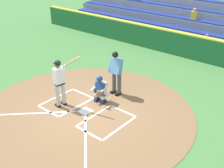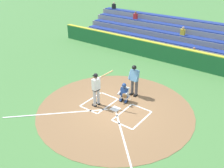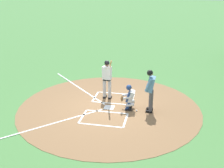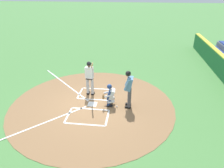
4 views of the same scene
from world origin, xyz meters
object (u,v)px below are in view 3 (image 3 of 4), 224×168
object	(u,v)px
batter	(107,77)
baseball	(136,111)
plate_umpire	(151,88)
catcher	(129,97)

from	to	relation	value
batter	baseball	xyz separation A→B (m)	(-1.10, -1.53, -1.06)
plate_umpire	baseball	size ratio (longest dim) A/B	25.20
batter	catcher	world-z (taller)	batter
baseball	batter	bearing A→B (deg)	54.24
plate_umpire	baseball	world-z (taller)	plate_umpire
plate_umpire	baseball	bearing A→B (deg)	103.76
batter	catcher	bearing A→B (deg)	-128.57
batter	plate_umpire	bearing A→B (deg)	-115.04
batter	catcher	distance (m)	1.58
batter	baseball	bearing A→B (deg)	-125.76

